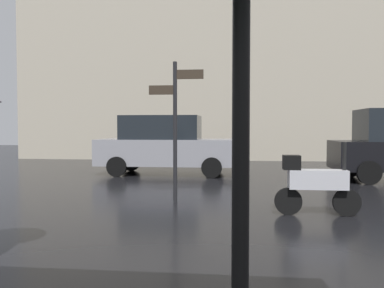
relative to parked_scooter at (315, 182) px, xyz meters
name	(u,v)px	position (x,y,z in m)	size (l,w,h in m)	color
parked_scooter	(315,182)	(0.00, 0.00, 0.00)	(1.42, 0.32, 1.23)	black
parked_car_left	(166,145)	(-3.51, 5.77, 0.38)	(4.38, 1.89, 1.85)	gray
street_signpost	(175,117)	(-2.51, 1.00, 1.13)	(1.08, 0.08, 2.77)	black
building_block	(227,13)	(-1.79, 12.67, 6.35)	(19.47, 2.80, 13.82)	#B2A893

